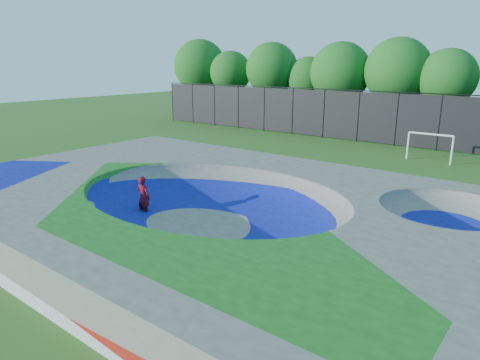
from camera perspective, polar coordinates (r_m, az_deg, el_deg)
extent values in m
plane|color=#295417|center=(16.57, -3.94, -6.37)|extent=(120.00, 120.00, 0.00)
cube|color=gray|center=(16.30, -3.99, -3.92)|extent=(22.00, 14.00, 1.50)
imported|color=#AB0D23|center=(17.83, -12.74, -2.20)|extent=(0.65, 0.46, 1.72)
cube|color=black|center=(18.10, -12.58, -4.71)|extent=(0.81, 0.35, 0.05)
cylinder|color=white|center=(30.00, 21.48, 4.28)|extent=(0.12, 0.12, 1.77)
cylinder|color=white|center=(29.39, 26.43, 3.52)|extent=(0.12, 0.12, 1.77)
cylinder|color=white|center=(29.52, 24.12, 5.59)|extent=(2.66, 0.12, 0.12)
cylinder|color=black|center=(47.38, -8.98, 10.26)|extent=(0.09, 0.09, 4.00)
cylinder|color=black|center=(45.26, -6.32, 10.12)|extent=(0.09, 0.09, 4.00)
cylinder|color=black|center=(43.24, -3.41, 9.93)|extent=(0.09, 0.09, 4.00)
cylinder|color=black|center=(41.34, -0.22, 9.71)|extent=(0.09, 0.09, 4.00)
cylinder|color=black|center=(39.58, 3.25, 9.43)|extent=(0.09, 0.09, 4.00)
cylinder|color=black|center=(37.97, 7.03, 9.08)|extent=(0.09, 0.09, 4.00)
cylinder|color=black|center=(36.54, 11.11, 8.66)|extent=(0.09, 0.09, 4.00)
cylinder|color=black|center=(35.30, 15.50, 8.16)|extent=(0.09, 0.09, 4.00)
cylinder|color=black|center=(34.29, 20.15, 7.58)|extent=(0.09, 0.09, 4.00)
cylinder|color=black|center=(33.51, 25.05, 6.91)|extent=(0.09, 0.09, 4.00)
cube|color=black|center=(34.29, 20.15, 7.58)|extent=(48.00, 0.03, 3.80)
cylinder|color=black|center=(34.10, 20.47, 10.90)|extent=(48.00, 0.08, 0.08)
cylinder|color=#402B20|center=(51.27, -5.21, 10.46)|extent=(0.44, 0.44, 3.46)
sphere|color=#165518|center=(51.08, -5.32, 14.90)|extent=(5.97, 5.97, 5.97)
cylinder|color=#402B20|center=(48.32, -1.23, 10.18)|extent=(0.44, 0.44, 3.39)
sphere|color=#165518|center=(48.12, -1.26, 14.20)|extent=(4.51, 4.51, 4.51)
cylinder|color=#402B20|center=(45.18, 4.15, 9.84)|extent=(0.44, 0.44, 3.50)
sphere|color=#165518|center=(44.97, 4.24, 14.57)|extent=(5.27, 5.27, 5.27)
cylinder|color=#402B20|center=(44.20, 8.87, 9.26)|extent=(0.44, 0.44, 3.02)
sphere|color=#165518|center=(43.99, 9.04, 13.25)|extent=(4.19, 4.19, 4.19)
cylinder|color=#402B20|center=(40.26, 12.93, 8.64)|extent=(0.44, 0.44, 3.26)
sphere|color=#165518|center=(40.01, 13.25, 13.79)|extent=(5.31, 5.31, 5.31)
cylinder|color=#402B20|center=(38.64, 19.77, 7.99)|extent=(0.44, 0.44, 3.44)
sphere|color=#165518|center=(38.40, 20.28, 13.51)|extent=(5.37, 5.37, 5.37)
cylinder|color=#402B20|center=(37.72, 25.35, 7.17)|extent=(0.44, 0.44, 3.34)
sphere|color=#165518|center=(37.47, 25.94, 12.19)|extent=(4.42, 4.42, 4.42)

